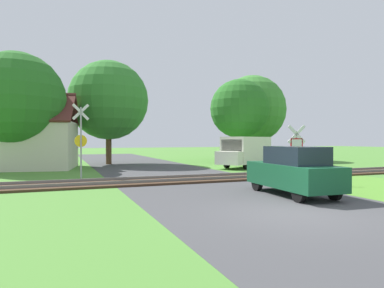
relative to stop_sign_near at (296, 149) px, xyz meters
The scene contains 12 objects.
ground_plane 7.00m from the stop_sign_near, 127.95° to the right, with size 160.00×160.00×0.00m, color #4C8433.
road_asphalt 5.61m from the stop_sign_near, 141.16° to the right, with size 7.58×80.00×0.01m, color #424244.
rail_track 5.29m from the stop_sign_near, 146.00° to the left, with size 60.00×2.60×0.22m.
stop_sign_near is the anchor object (origin of this frame).
crossing_sign_far 10.89m from the stop_sign_near, 147.47° to the left, with size 0.88×0.16×3.93m.
house 18.44m from the stop_sign_near, 133.39° to the left, with size 8.07×6.47×5.35m.
tree_center 17.48m from the stop_sign_near, 111.99° to the left, with size 6.51×6.51×8.55m.
tree_left 18.08m from the stop_sign_near, 136.18° to the left, with size 6.32×6.32×7.83m.
tree_far 19.27m from the stop_sign_near, 64.77° to the left, with size 6.83×6.83×8.54m.
tree_right 14.94m from the stop_sign_near, 71.02° to the left, with size 5.23×5.23×7.41m.
mail_truck 8.98m from the stop_sign_near, 74.81° to the left, with size 5.16×4.09×2.24m.
parked_car 3.66m from the stop_sign_near, 129.91° to the right, with size 1.86×4.08×1.78m.
Camera 1 is at (-6.07, -7.60, 2.02)m, focal length 32.00 mm.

